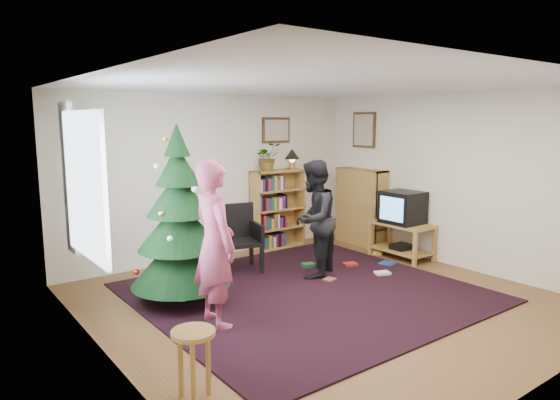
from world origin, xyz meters
TOP-DOWN VIEW (x-y plane):
  - floor at (0.00, 0.00)m, footprint 5.00×5.00m
  - ceiling at (0.00, 0.00)m, footprint 5.00×5.00m
  - wall_back at (0.00, 2.50)m, footprint 5.00×0.02m
  - wall_front at (0.00, -2.50)m, footprint 5.00×0.02m
  - wall_left at (-2.50, 0.00)m, footprint 0.02×5.00m
  - wall_right at (2.50, 0.00)m, footprint 0.02×5.00m
  - rug at (0.00, 0.30)m, footprint 3.80×3.60m
  - window_pane at (-2.47, 0.60)m, footprint 0.04×1.20m
  - curtain at (-2.43, 1.30)m, footprint 0.06×0.35m
  - picture_back at (1.15, 2.48)m, footprint 0.55×0.03m
  - picture_right at (2.48, 1.75)m, footprint 0.03×0.50m
  - christmas_tree at (-1.36, 0.93)m, footprint 1.15×1.15m
  - bookshelf_back at (1.08, 2.34)m, footprint 0.95×0.30m
  - bookshelf_right at (2.34, 1.65)m, footprint 0.30×0.95m
  - tv_stand at (2.22, 0.66)m, footprint 0.52×0.93m
  - crt_tv at (2.22, 0.66)m, footprint 0.52×0.56m
  - armchair at (-0.16, 1.62)m, footprint 0.63×0.64m
  - stool at (-2.20, -1.02)m, footprint 0.33×0.33m
  - person_standing at (-1.36, 0.12)m, footprint 0.44×0.65m
  - person_by_chair at (0.51, 0.76)m, footprint 0.97×0.91m
  - potted_plant at (0.88, 2.34)m, footprint 0.48×0.44m
  - table_lamp at (1.38, 2.34)m, footprint 0.25×0.25m
  - floor_clutter at (1.27, 0.68)m, footprint 1.75×1.07m

SIDE VIEW (x-z plane):
  - floor at x=0.00m, z-range 0.00..0.00m
  - rug at x=0.00m, z-range 0.00..0.02m
  - floor_clutter at x=1.27m, z-range 0.00..0.08m
  - tv_stand at x=2.22m, z-range 0.05..0.60m
  - stool at x=-2.20m, z-range 0.15..0.71m
  - armchair at x=-0.16m, z-range 0.04..0.98m
  - bookshelf_back at x=1.08m, z-range 0.01..1.31m
  - bookshelf_right at x=2.34m, z-range 0.01..1.31m
  - crt_tv at x=2.22m, z-range 0.55..1.04m
  - person_by_chair at x=0.51m, z-range 0.00..1.59m
  - person_standing at x=-1.36m, z-range 0.00..1.72m
  - christmas_tree at x=-1.36m, z-range -0.17..1.91m
  - wall_back at x=0.00m, z-range 0.00..2.50m
  - wall_front at x=0.00m, z-range 0.00..2.50m
  - wall_left at x=-2.50m, z-range 0.00..2.50m
  - wall_right at x=2.50m, z-range 0.00..2.50m
  - window_pane at x=-2.47m, z-range 0.80..2.20m
  - curtain at x=-2.43m, z-range 0.70..2.30m
  - potted_plant at x=0.88m, z-range 1.30..1.75m
  - table_lamp at x=1.38m, z-range 1.36..1.70m
  - picture_back at x=1.15m, z-range 1.74..2.16m
  - picture_right at x=2.48m, z-range 1.65..2.25m
  - ceiling at x=0.00m, z-range 2.50..2.50m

